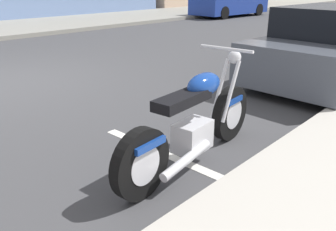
% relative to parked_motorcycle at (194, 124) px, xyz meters
% --- Properties ---
extents(ground_plane, '(260.00, 260.00, 0.00)m').
position_rel_parked_motorcycle_xyz_m(ground_plane, '(-0.07, 4.54, -0.43)').
color(ground_plane, '#3D3D3F').
extents(sidewalk_far_curb, '(120.00, 5.00, 0.14)m').
position_rel_parked_motorcycle_xyz_m(sidewalk_far_curb, '(11.93, 12.00, -0.36)').
color(sidewalk_far_curb, gray).
rests_on(sidewalk_far_curb, ground).
extents(parking_stall_stripe, '(0.12, 2.20, 0.01)m').
position_rel_parked_motorcycle_xyz_m(parking_stall_stripe, '(-0.07, 0.18, -0.43)').
color(parking_stall_stripe, silver).
rests_on(parking_stall_stripe, ground).
extents(parked_motorcycle, '(2.19, 0.62, 1.12)m').
position_rel_parked_motorcycle_xyz_m(parked_motorcycle, '(0.00, 0.00, 0.00)').
color(parked_motorcycle, black).
rests_on(parked_motorcycle, ground).
extents(car_opposite_curb, '(4.71, 2.06, 1.45)m').
position_rel_parked_motorcycle_xyz_m(car_opposite_curb, '(14.11, 8.91, 0.26)').
color(car_opposite_curb, navy).
rests_on(car_opposite_curb, ground).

